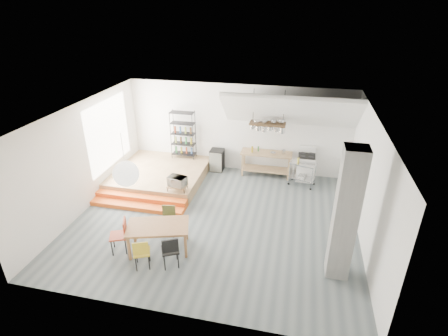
% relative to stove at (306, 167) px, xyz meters
% --- Properties ---
extents(floor, '(8.00, 8.00, 0.00)m').
position_rel_stove_xyz_m(floor, '(-2.50, -3.16, -0.48)').
color(floor, '#515A5E').
rests_on(floor, ground).
extents(wall_back, '(8.00, 0.04, 3.20)m').
position_rel_stove_xyz_m(wall_back, '(-2.50, 0.34, 1.12)').
color(wall_back, silver).
rests_on(wall_back, ground).
extents(wall_left, '(0.04, 7.00, 3.20)m').
position_rel_stove_xyz_m(wall_left, '(-6.50, -3.16, 1.12)').
color(wall_left, silver).
rests_on(wall_left, ground).
extents(wall_right, '(0.04, 7.00, 3.20)m').
position_rel_stove_xyz_m(wall_right, '(1.50, -3.16, 1.12)').
color(wall_right, silver).
rests_on(wall_right, ground).
extents(ceiling, '(8.00, 7.00, 0.02)m').
position_rel_stove_xyz_m(ceiling, '(-2.50, -3.16, 2.72)').
color(ceiling, white).
rests_on(ceiling, wall_back).
extents(slope_ceiling, '(4.40, 1.44, 1.32)m').
position_rel_stove_xyz_m(slope_ceiling, '(-0.70, -0.26, 2.07)').
color(slope_ceiling, white).
rests_on(slope_ceiling, wall_back).
extents(window_pane, '(0.02, 2.50, 2.20)m').
position_rel_stove_xyz_m(window_pane, '(-6.48, -1.66, 1.32)').
color(window_pane, white).
rests_on(window_pane, wall_left).
extents(platform, '(3.00, 3.00, 0.40)m').
position_rel_stove_xyz_m(platform, '(-5.00, -1.16, -0.28)').
color(platform, olive).
rests_on(platform, ground).
extents(step_lower, '(3.00, 0.35, 0.13)m').
position_rel_stove_xyz_m(step_lower, '(-5.00, -3.11, -0.41)').
color(step_lower, orange).
rests_on(step_lower, ground).
extents(step_upper, '(3.00, 0.35, 0.27)m').
position_rel_stove_xyz_m(step_upper, '(-5.00, -2.76, -0.35)').
color(step_upper, orange).
rests_on(step_upper, ground).
extents(concrete_column, '(0.50, 0.50, 3.20)m').
position_rel_stove_xyz_m(concrete_column, '(0.80, -4.66, 1.12)').
color(concrete_column, slate).
rests_on(concrete_column, ground).
extents(kitchen_counter, '(1.80, 0.60, 0.91)m').
position_rel_stove_xyz_m(kitchen_counter, '(-1.40, -0.01, 0.15)').
color(kitchen_counter, olive).
rests_on(kitchen_counter, ground).
extents(stove, '(0.60, 0.60, 1.18)m').
position_rel_stove_xyz_m(stove, '(0.00, 0.00, 0.00)').
color(stove, white).
rests_on(stove, ground).
extents(pot_rack, '(1.20, 0.50, 1.43)m').
position_rel_stove_xyz_m(pot_rack, '(-1.37, -0.23, 1.50)').
color(pot_rack, '#3A2817').
rests_on(pot_rack, ceiling).
extents(wire_shelving, '(0.88, 0.38, 1.80)m').
position_rel_stove_xyz_m(wire_shelving, '(-4.50, 0.04, 0.85)').
color(wire_shelving, black).
rests_on(wire_shelving, platform).
extents(microwave_shelf, '(0.60, 0.40, 0.16)m').
position_rel_stove_xyz_m(microwave_shelf, '(-3.90, -2.41, 0.07)').
color(microwave_shelf, olive).
rests_on(microwave_shelf, platform).
extents(paper_lantern, '(0.60, 0.60, 0.60)m').
position_rel_stove_xyz_m(paper_lantern, '(-4.15, -4.93, 1.72)').
color(paper_lantern, white).
rests_on(paper_lantern, ceiling).
extents(dining_table, '(1.71, 1.26, 0.72)m').
position_rel_stove_xyz_m(dining_table, '(-3.58, -4.76, 0.17)').
color(dining_table, '#935E35').
rests_on(dining_table, ground).
extents(chair_mustard, '(0.50, 0.50, 0.83)m').
position_rel_stove_xyz_m(chair_mustard, '(-3.69, -5.52, 0.01)').
color(chair_mustard, gold).
rests_on(chair_mustard, ground).
extents(chair_black, '(0.54, 0.54, 0.88)m').
position_rel_stove_xyz_m(chair_black, '(-3.05, -5.33, 0.04)').
color(chair_black, black).
rests_on(chair_black, ground).
extents(chair_olive, '(0.42, 0.42, 0.82)m').
position_rel_stove_xyz_m(chair_olive, '(-3.58, -4.05, 0.01)').
color(chair_olive, brown).
rests_on(chair_olive, ground).
extents(chair_red, '(0.55, 0.55, 0.92)m').
position_rel_stove_xyz_m(chair_red, '(-4.47, -5.02, 0.07)').
color(chair_red, '#AA3118').
rests_on(chair_red, ground).
extents(rolling_cart, '(0.94, 0.69, 0.84)m').
position_rel_stove_xyz_m(rolling_cart, '(-0.10, -0.46, 0.06)').
color(rolling_cart, silver).
rests_on(rolling_cart, ground).
extents(mini_fridge, '(0.48, 0.48, 0.82)m').
position_rel_stove_xyz_m(mini_fridge, '(-3.22, 0.04, -0.07)').
color(mini_fridge, black).
rests_on(mini_fridge, ground).
extents(microwave, '(0.62, 0.48, 0.31)m').
position_rel_stove_xyz_m(microwave, '(-3.90, -2.41, 0.24)').
color(microwave, beige).
rests_on(microwave, microwave_shelf).
extents(bowl, '(0.23, 0.23, 0.05)m').
position_rel_stove_xyz_m(bowl, '(-1.16, -0.06, 0.45)').
color(bowl, silver).
rests_on(bowl, kitchen_counter).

